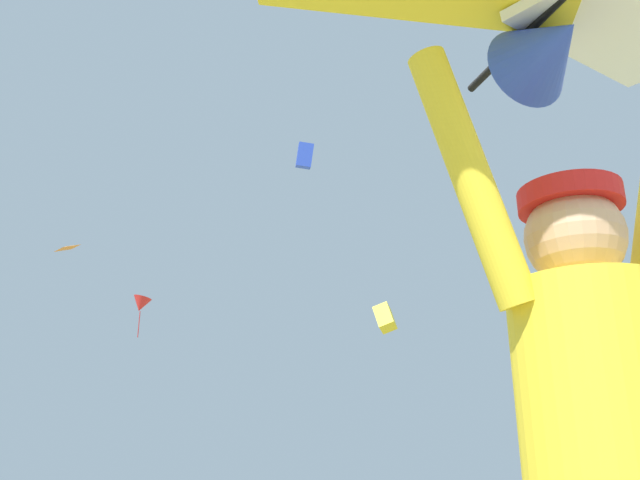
# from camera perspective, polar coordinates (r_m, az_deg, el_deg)

# --- Properties ---
(distant_kite_red_high_left) EXTENTS (0.83, 0.78, 1.65)m
(distant_kite_red_high_left) POSITION_cam_1_polar(r_m,az_deg,el_deg) (26.97, -14.87, -5.26)
(distant_kite_red_high_left) COLOR red
(distant_kite_orange_low_right) EXTENTS (0.78, 0.84, 0.42)m
(distant_kite_orange_low_right) POSITION_cam_1_polar(r_m,az_deg,el_deg) (24.26, -20.56, -0.57)
(distant_kite_orange_low_right) COLOR orange
(distant_kite_yellow_overhead_distant) EXTENTS (1.16, 1.44, 1.53)m
(distant_kite_yellow_overhead_distant) POSITION_cam_1_polar(r_m,az_deg,el_deg) (32.62, 5.49, -6.55)
(distant_kite_yellow_overhead_distant) COLOR yellow
(distant_kite_blue_mid_right) EXTENTS (1.01, 1.26, 1.53)m
(distant_kite_blue_mid_right) POSITION_cam_1_polar(r_m,az_deg,el_deg) (36.84, -1.30, 7.11)
(distant_kite_blue_mid_right) COLOR blue
(marker_flag) EXTENTS (0.30, 0.24, 1.62)m
(marker_flag) POSITION_cam_1_polar(r_m,az_deg,el_deg) (9.84, 22.37, -15.87)
(marker_flag) COLOR silver
(marker_flag) RESTS_ON ground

